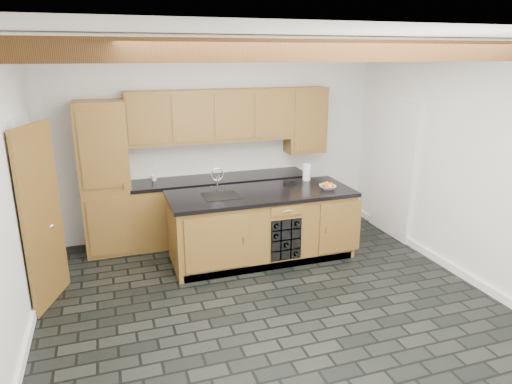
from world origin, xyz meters
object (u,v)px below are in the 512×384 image
island (262,225)px  paper_towel (307,172)px  kitchen_scale (290,182)px  fruit_bowl (328,187)px

island → paper_towel: 1.06m
kitchen_scale → fruit_bowl: (0.37, -0.42, 0.00)m
island → paper_towel: paper_towel is taller
fruit_bowl → paper_towel: (-0.08, 0.51, 0.09)m
kitchen_scale → paper_towel: 0.32m
fruit_bowl → paper_towel: size_ratio=0.94×
kitchen_scale → paper_towel: (0.29, 0.09, 0.09)m
kitchen_scale → fruit_bowl: 0.56m
kitchen_scale → fruit_bowl: fruit_bowl is taller
kitchen_scale → paper_towel: bearing=16.3°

